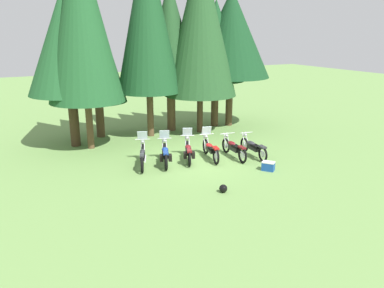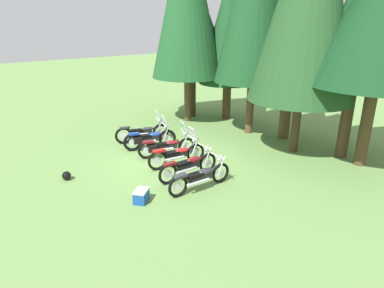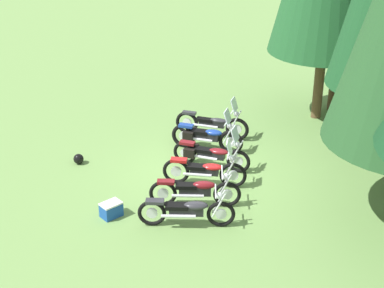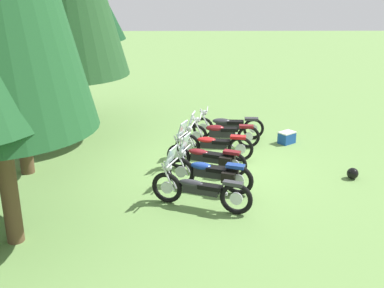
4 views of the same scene
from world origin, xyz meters
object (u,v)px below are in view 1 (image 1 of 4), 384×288
Objects in this scene: motorcycle_0 at (143,156)px; pine_tree_3 at (147,15)px; motorcycle_3 at (211,149)px; pine_tree_0 at (67,41)px; motorcycle_5 at (253,147)px; motorcycle_2 at (188,151)px; motorcycle_4 at (234,148)px; pine_tree_4 at (170,31)px; pine_tree_1 at (81,17)px; pine_tree_5 at (200,22)px; pine_tree_6 at (216,42)px; dropped_helmet at (223,189)px; motorcycle_1 at (165,154)px; pine_tree_7 at (231,34)px; picnic_cooler at (268,166)px; pine_tree_2 at (95,49)px.

motorcycle_0 is 0.22× the size of pine_tree_3.
motorcycle_3 is 0.29× the size of pine_tree_0.
motorcycle_5 is at bearing -62.95° from pine_tree_3.
motorcycle_2 is 2.13m from motorcycle_4.
pine_tree_4 is (1.60, 5.48, 5.16)m from motorcycle_2.
pine_tree_1 is 1.02× the size of pine_tree_5.
pine_tree_5 is 1.35× the size of pine_tree_6.
motorcycle_1 is at bearing 99.86° from dropped_helmet.
motorcycle_2 is at bearing -136.35° from pine_tree_7.
pine_tree_7 is 9.78m from picnic_cooler.
motorcycle_4 is at bearing -95.66° from motorcycle_3.
pine_tree_7 is (4.28, 5.26, 5.00)m from motorcycle_3.
pine_tree_6 is (2.37, 5.86, 4.58)m from motorcycle_4.
motorcycle_4 is 8.26m from pine_tree_3.
pine_tree_7 reaches higher than pine_tree_6.
picnic_cooler is at bearing -48.86° from pine_tree_0.
pine_tree_6 is at bearing 162.33° from pine_tree_7.
pine_tree_7 reaches higher than motorcycle_4.
motorcycle_0 is at bearing -85.95° from pine_tree_2.
motorcycle_5 is 9.87m from pine_tree_1.
motorcycle_3 is 7.95m from pine_tree_6.
pine_tree_1 is (-5.53, 4.49, 5.78)m from motorcycle_4.
pine_tree_4 reaches higher than motorcycle_4.
motorcycle_0 is 0.97× the size of motorcycle_5.
motorcycle_1 is 0.21× the size of pine_tree_5.
motorcycle_4 is 0.23× the size of pine_tree_3.
pine_tree_6 is 0.92× the size of pine_tree_7.
pine_tree_0 reaches higher than motorcycle_2.
motorcycle_0 reaches higher than motorcycle_3.
pine_tree_2 is 0.76× the size of pine_tree_5.
pine_tree_7 is at bearing -31.02° from motorcycle_1.
pine_tree_1 is at bearing -53.15° from pine_tree_0.
dropped_helmet is (0.66, -3.78, -0.33)m from motorcycle_1.
pine_tree_5 is at bearing -10.00° from pine_tree_3.
pine_tree_7 is at bearing -23.44° from motorcycle_2.
pine_tree_3 is 2.90m from pine_tree_5.
pine_tree_1 reaches higher than motorcycle_2.
pine_tree_2 is at bearing 175.11° from pine_tree_6.
pine_tree_7 reaches higher than motorcycle_3.
motorcycle_2 is 0.27× the size of pine_tree_7.
motorcycle_5 is 0.29× the size of pine_tree_7.
motorcycle_1 is 0.21× the size of pine_tree_3.
motorcycle_3 is 1.09m from motorcycle_4.
motorcycle_3 is at bearing -77.54° from motorcycle_0.
pine_tree_1 is (-1.39, 3.68, 5.78)m from motorcycle_0.
pine_tree_5 reaches higher than motorcycle_4.
picnic_cooler is at bearing 21.35° from dropped_helmet.
pine_tree_0 is at bearing 45.19° from motorcycle_0.
pine_tree_2 is (-0.40, 5.65, 4.28)m from motorcycle_0.
dropped_helmet is at bearing -102.64° from pine_tree_4.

